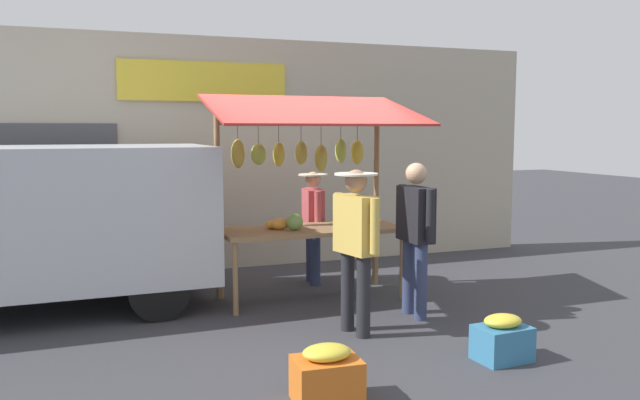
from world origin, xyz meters
The scene contains 8 objects.
ground_plane centered at (0.00, 0.00, 0.00)m, with size 40.00×40.00×0.00m, color #38383D.
street_backdrop centered at (0.07, -2.20, 1.70)m, with size 9.00×0.30×3.40m.
market_stall centered at (0.02, -0.05, 1.55)m, with size 2.50×1.46×2.50m.
vendor_with_sunhat centered at (-0.30, -0.75, 0.88)m, with size 0.39×0.66×1.51m.
shopper_in_grey_tee centered at (-0.81, 1.12, 1.00)m, with size 0.23×0.72×1.71m.
shopper_with_ponytail centered at (0.05, 1.46, 0.99)m, with size 0.43×0.70×1.67m.
produce_crate_near centered at (0.93, 2.91, 0.21)m, with size 0.52×0.42×0.45m.
produce_crate_side centered at (-0.88, 2.63, 0.19)m, with size 0.49×0.39×0.42m.
Camera 1 is at (2.66, 7.37, 2.07)m, focal length 36.56 mm.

